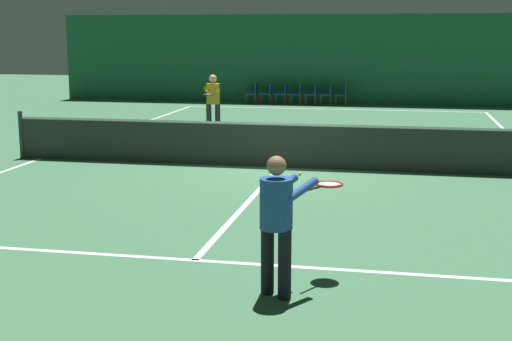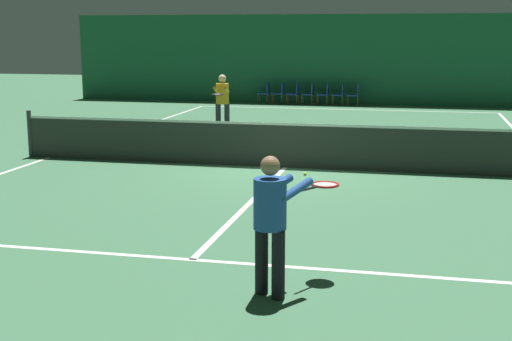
{
  "view_description": "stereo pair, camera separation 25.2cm",
  "coord_description": "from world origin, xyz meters",
  "views": [
    {
      "loc": [
        2.45,
        -14.65,
        2.81
      ],
      "look_at": [
        0.48,
        -4.9,
        0.89
      ],
      "focal_mm": 50.0,
      "sensor_mm": 36.0,
      "label": 1
    },
    {
      "loc": [
        2.7,
        -14.59,
        2.81
      ],
      "look_at": [
        0.48,
        -4.9,
        0.89
      ],
      "focal_mm": 50.0,
      "sensor_mm": 36.0,
      "label": 2
    }
  ],
  "objects": [
    {
      "name": "ground_plane",
      "position": [
        0.0,
        0.0,
        0.0
      ],
      "size": [
        60.0,
        60.0,
        0.0
      ],
      "primitive_type": "plane",
      "color": "#3D704C"
    },
    {
      "name": "backdrop_curtain",
      "position": [
        0.0,
        13.9,
        1.76
      ],
      "size": [
        23.0,
        0.12,
        3.53
      ],
      "color": "#1E5B3D",
      "rests_on": "ground"
    },
    {
      "name": "court_line_baseline_far",
      "position": [
        0.0,
        11.9,
        0.0
      ],
      "size": [
        11.0,
        0.1,
        0.0
      ],
      "color": "white",
      "rests_on": "ground"
    },
    {
      "name": "court_line_service_far",
      "position": [
        0.0,
        6.4,
        0.0
      ],
      "size": [
        8.25,
        0.1,
        0.0
      ],
      "color": "white",
      "rests_on": "ground"
    },
    {
      "name": "court_line_service_near",
      "position": [
        0.0,
        -6.4,
        0.0
      ],
      "size": [
        8.25,
        0.1,
        0.0
      ],
      "color": "white",
      "rests_on": "ground"
    },
    {
      "name": "court_line_sideline_left",
      "position": [
        -5.5,
        0.0,
        0.0
      ],
      "size": [
        0.1,
        23.8,
        0.0
      ],
      "color": "white",
      "rests_on": "ground"
    },
    {
      "name": "court_line_centre",
      "position": [
        0.0,
        0.0,
        0.0
      ],
      "size": [
        0.1,
        12.8,
        0.0
      ],
      "color": "white",
      "rests_on": "ground"
    },
    {
      "name": "tennis_net",
      "position": [
        0.0,
        0.0,
        0.51
      ],
      "size": [
        12.0,
        0.1,
        1.07
      ],
      "color": "#2D332D",
      "rests_on": "ground"
    },
    {
      "name": "player_near",
      "position": [
        1.23,
        -7.36,
        0.9
      ],
      "size": [
        0.95,
        1.29,
        1.55
      ],
      "rotation": [
        0.0,
        0.0,
        1.05
      ],
      "color": "black",
      "rests_on": "ground"
    },
    {
      "name": "player_far",
      "position": [
        -2.8,
        5.11,
        0.95
      ],
      "size": [
        0.53,
        1.37,
        1.63
      ],
      "rotation": [
        0.0,
        0.0,
        -1.44
      ],
      "color": "#2D2D38",
      "rests_on": "ground"
    },
    {
      "name": "courtside_chair_0",
      "position": [
        -3.31,
        13.35,
        0.49
      ],
      "size": [
        0.44,
        0.44,
        0.84
      ],
      "rotation": [
        0.0,
        0.0,
        -1.57
      ],
      "color": "brown",
      "rests_on": "ground"
    },
    {
      "name": "courtside_chair_1",
      "position": [
        -2.71,
        13.35,
        0.49
      ],
      "size": [
        0.44,
        0.44,
        0.84
      ],
      "rotation": [
        0.0,
        0.0,
        -1.57
      ],
      "color": "brown",
      "rests_on": "ground"
    },
    {
      "name": "courtside_chair_2",
      "position": [
        -2.12,
        13.35,
        0.49
      ],
      "size": [
        0.44,
        0.44,
        0.84
      ],
      "rotation": [
        0.0,
        0.0,
        -1.57
      ],
      "color": "brown",
      "rests_on": "ground"
    },
    {
      "name": "courtside_chair_3",
      "position": [
        -1.52,
        13.35,
        0.49
      ],
      "size": [
        0.44,
        0.44,
        0.84
      ],
      "rotation": [
        0.0,
        0.0,
        -1.57
      ],
      "color": "brown",
      "rests_on": "ground"
    },
    {
      "name": "courtside_chair_4",
      "position": [
        -0.92,
        13.35,
        0.49
      ],
      "size": [
        0.44,
        0.44,
        0.84
      ],
      "rotation": [
        0.0,
        0.0,
        -1.57
      ],
      "color": "brown",
      "rests_on": "ground"
    },
    {
      "name": "courtside_chair_5",
      "position": [
        -0.32,
        13.35,
        0.49
      ],
      "size": [
        0.44,
        0.44,
        0.84
      ],
      "rotation": [
        0.0,
        0.0,
        -1.57
      ],
      "color": "brown",
      "rests_on": "ground"
    },
    {
      "name": "courtside_chair_6",
      "position": [
        0.27,
        13.35,
        0.49
      ],
      "size": [
        0.44,
        0.44,
        0.84
      ],
      "rotation": [
        0.0,
        0.0,
        -1.57
      ],
      "color": "brown",
      "rests_on": "ground"
    },
    {
      "name": "tennis_ball",
      "position": [
        0.54,
        -0.75,
        0.03
      ],
      "size": [
        0.07,
        0.07,
        0.07
      ],
      "color": "#D1DB33",
      "rests_on": "ground"
    }
  ]
}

